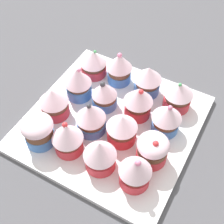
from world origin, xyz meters
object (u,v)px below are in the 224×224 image
object	(u,v)px
cupcake_1	(148,80)
cupcake_13	(100,154)
cupcake_0	(178,95)
cupcake_12	(135,171)
cupcake_2	(119,68)
cupcake_6	(104,95)
cupcake_4	(167,118)
cupcake_11	(54,102)
cupcake_8	(152,149)
cupcake_7	(78,82)
cupcake_14	(67,138)
cupcake_5	(138,101)
cupcake_10	(91,117)
cupcake_15	(38,130)
cupcake_3	(93,63)
baking_tray	(112,123)
cupcake_9	(122,128)

from	to	relation	value
cupcake_1	cupcake_13	bearing A→B (deg)	91.20
cupcake_0	cupcake_12	xyz separation A→B (cm)	(-0.09, 20.36, 0.48)
cupcake_2	cupcake_6	distance (cm)	8.19
cupcake_1	cupcake_13	xyz separation A→B (cm)	(-0.44, 21.10, 0.04)
cupcake_4	cupcake_11	world-z (taller)	cupcake_4
cupcake_4	cupcake_8	xyz separation A→B (cm)	(-0.48, 7.62, -0.37)
cupcake_7	cupcake_14	world-z (taller)	cupcake_7
cupcake_5	cupcake_8	size ratio (longest dim) A/B	1.21
cupcake_10	cupcake_13	xyz separation A→B (cm)	(-5.82, 6.36, 0.06)
cupcake_6	cupcake_11	bearing A→B (deg)	41.52
cupcake_0	cupcake_13	xyz separation A→B (cm)	(6.94, 20.39, 0.33)
cupcake_2	cupcake_10	distance (cm)	14.98
cupcake_10	cupcake_15	bearing A→B (deg)	45.75
cupcake_5	cupcake_6	xyz separation A→B (cm)	(7.25, 1.20, -0.75)
cupcake_4	cupcake_5	world-z (taller)	cupcake_5
cupcake_8	cupcake_12	xyz separation A→B (cm)	(0.64, 5.83, 0.73)
cupcake_2	cupcake_11	size ratio (longest dim) A/B	1.14
cupcake_3	cupcake_10	bearing A→B (deg)	119.62
cupcake_8	cupcake_15	bearing A→B (deg)	18.48
baking_tray	cupcake_0	size ratio (longest dim) A/B	4.79
cupcake_9	cupcake_15	xyz separation A→B (cm)	(13.67, 8.26, -0.07)
cupcake_4	cupcake_12	xyz separation A→B (cm)	(0.17, 13.45, 0.35)
cupcake_6	cupcake_14	world-z (taller)	cupcake_14
cupcake_0	baking_tray	bearing A→B (deg)	45.73
cupcake_2	cupcake_11	xyz separation A→B (cm)	(7.05, 15.11, -0.39)
cupcake_0	cupcake_6	size ratio (longest dim) A/B	0.99
cupcake_10	cupcake_15	xyz separation A→B (cm)	(7.22, 7.41, -0.28)
cupcake_4	cupcake_10	distance (cm)	14.83
cupcake_10	cupcake_9	bearing A→B (deg)	-172.56
cupcake_2	cupcake_10	size ratio (longest dim) A/B	1.04
cupcake_1	cupcake_11	distance (cm)	20.57
cupcake_4	cupcake_9	size ratio (longest dim) A/B	1.04
cupcake_3	cupcake_7	size ratio (longest dim) A/B	0.84
cupcake_13	cupcake_14	world-z (taller)	cupcake_14
cupcake_9	cupcake_12	xyz separation A→B (cm)	(-6.39, 7.17, 0.42)
cupcake_3	cupcake_6	xyz separation A→B (cm)	(-7.17, 7.34, 0.10)
cupcake_7	cupcake_9	bearing A→B (deg)	157.15
cupcake_9	cupcake_14	distance (cm)	10.47
cupcake_5	baking_tray	bearing A→B (deg)	48.76
cupcake_8	cupcake_9	xyz separation A→B (cm)	(7.03, -1.34, 0.31)
cupcake_4	cupcake_15	distance (cm)	24.91
cupcake_5	cupcake_10	size ratio (longest dim) A/B	1.06
cupcake_11	cupcake_14	distance (cm)	9.60
cupcake_2	cupcake_7	world-z (taller)	same
cupcake_1	cupcake_15	size ratio (longest dim) A/B	1.09
cupcake_4	cupcake_9	distance (cm)	9.08
cupcake_0	cupcake_7	size ratio (longest dim) A/B	0.88
baking_tray	cupcake_1	bearing A→B (deg)	-103.70
cupcake_5	cupcake_9	xyz separation A→B (cm)	(-0.04, 7.11, -0.58)
baking_tray	cupcake_12	bearing A→B (deg)	135.36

